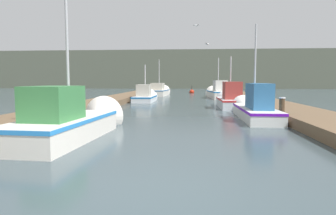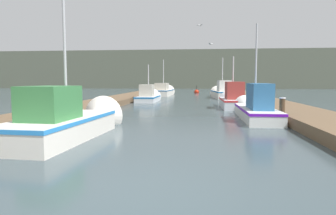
# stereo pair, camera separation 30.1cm
# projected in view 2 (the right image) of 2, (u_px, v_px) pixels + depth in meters

# --- Properties ---
(ground_plane) EXTENTS (200.00, 200.00, 0.00)m
(ground_plane) POSITION_uv_depth(u_px,v_px,m) (135.00, 196.00, 4.38)
(ground_plane) COLOR #38474C
(dock_left) EXTENTS (2.45, 40.00, 0.38)m
(dock_left) POSITION_uv_depth(u_px,v_px,m) (108.00, 102.00, 20.77)
(dock_left) COLOR brown
(dock_left) RESTS_ON ground_plane
(dock_right) EXTENTS (2.45, 40.00, 0.38)m
(dock_right) POSITION_uv_depth(u_px,v_px,m) (267.00, 103.00, 19.65)
(dock_right) COLOR brown
(dock_right) RESTS_ON ground_plane
(distant_shore_ridge) EXTENTS (120.00, 16.00, 7.86)m
(distant_shore_ridge) POSITION_uv_depth(u_px,v_px,m) (196.00, 70.00, 67.69)
(distant_shore_ridge) COLOR #565B4C
(distant_shore_ridge) RESTS_ON ground_plane
(fishing_boat_0) EXTENTS (1.92, 5.44, 4.59)m
(fishing_boat_0) POSITION_uv_depth(u_px,v_px,m) (72.00, 120.00, 9.08)
(fishing_boat_0) COLOR silver
(fishing_boat_0) RESTS_ON ground_plane
(fishing_boat_1) EXTENTS (1.39, 6.08, 4.50)m
(fishing_boat_1) POSITION_uv_depth(u_px,v_px,m) (254.00, 108.00, 13.51)
(fishing_boat_1) COLOR silver
(fishing_boat_1) RESTS_ON ground_plane
(fishing_boat_2) EXTENTS (1.46, 4.72, 3.52)m
(fishing_boat_2) POSITION_uv_depth(u_px,v_px,m) (233.00, 99.00, 18.59)
(fishing_boat_2) COLOR silver
(fishing_boat_2) RESTS_ON ground_plane
(fishing_boat_3) EXTENTS (1.51, 4.51, 3.39)m
(fishing_boat_3) POSITION_uv_depth(u_px,v_px,m) (149.00, 97.00, 24.12)
(fishing_boat_3) COLOR silver
(fishing_boat_3) RESTS_ON ground_plane
(fishing_boat_4) EXTENTS (2.13, 6.12, 4.25)m
(fishing_boat_4) POSITION_uv_depth(u_px,v_px,m) (222.00, 92.00, 28.82)
(fishing_boat_4) COLOR silver
(fishing_boat_4) RESTS_ON ground_plane
(fishing_boat_5) EXTENTS (2.06, 5.77, 4.47)m
(fishing_boat_5) POSITION_uv_depth(u_px,v_px,m) (164.00, 91.00, 33.53)
(fishing_boat_5) COLOR silver
(fishing_boat_5) RESTS_ON ground_plane
(mooring_piling_0) EXTENTS (0.31, 0.31, 0.98)m
(mooring_piling_0) POSITION_uv_depth(u_px,v_px,m) (231.00, 92.00, 31.38)
(mooring_piling_0) COLOR #473523
(mooring_piling_0) RESTS_ON ground_plane
(mooring_piling_1) EXTENTS (0.27, 0.27, 1.34)m
(mooring_piling_1) POSITION_uv_depth(u_px,v_px,m) (66.00, 107.00, 11.15)
(mooring_piling_1) COLOR #473523
(mooring_piling_1) RESTS_ON ground_plane
(mooring_piling_2) EXTENTS (0.33, 0.33, 1.15)m
(mooring_piling_2) POSITION_uv_depth(u_px,v_px,m) (235.00, 92.00, 27.10)
(mooring_piling_2) COLOR #473523
(mooring_piling_2) RESTS_ON ground_plane
(mooring_piling_3) EXTENTS (0.24, 0.24, 1.02)m
(mooring_piling_3) POSITION_uv_depth(u_px,v_px,m) (282.00, 111.00, 11.58)
(mooring_piling_3) COLOR #473523
(mooring_piling_3) RESTS_ON ground_plane
(channel_buoy) EXTENTS (0.62, 0.62, 1.12)m
(channel_buoy) POSITION_uv_depth(u_px,v_px,m) (197.00, 92.00, 39.26)
(channel_buoy) COLOR red
(channel_buoy) RESTS_ON ground_plane
(seagull_lead) EXTENTS (0.52, 0.40, 0.12)m
(seagull_lead) POSITION_uv_depth(u_px,v_px,m) (200.00, 25.00, 23.55)
(seagull_lead) COLOR white
(seagull_1) EXTENTS (0.37, 0.54, 0.12)m
(seagull_1) POSITION_uv_depth(u_px,v_px,m) (211.00, 44.00, 23.66)
(seagull_1) COLOR white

